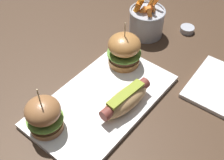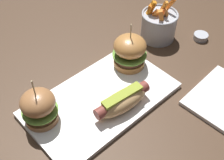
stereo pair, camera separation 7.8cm
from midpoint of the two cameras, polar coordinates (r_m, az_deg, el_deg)
ground_plane at (r=0.80m, az=0.68°, el=-4.21°), size 3.00×3.00×0.00m
platter_main at (r=0.80m, az=0.69°, el=-3.89°), size 0.40×0.23×0.01m
hot_dog at (r=0.75m, az=4.95°, el=-4.15°), size 0.16×0.07×0.05m
slider_left at (r=0.72m, az=-10.90°, el=-5.30°), size 0.09×0.09×0.14m
slider_right at (r=0.85m, az=6.06°, el=5.42°), size 0.10×0.10×0.14m
fries_bucket at (r=0.99m, az=11.22°, el=10.26°), size 0.12×0.12×0.14m
sauce_ramekin at (r=1.04m, az=18.79°, el=7.84°), size 0.05×0.05×0.02m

